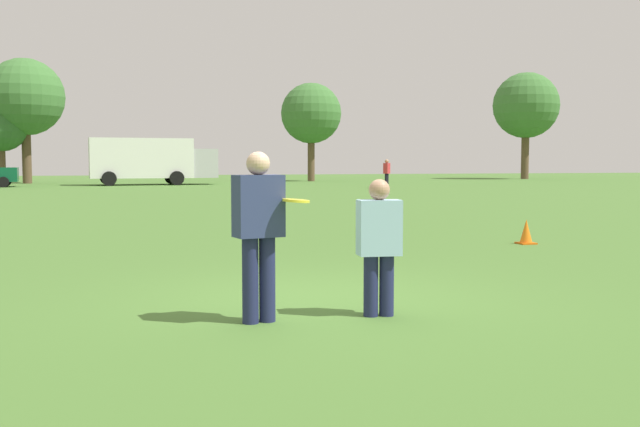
# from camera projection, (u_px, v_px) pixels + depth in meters

# --- Properties ---
(ground_plane) EXTENTS (157.94, 157.94, 0.00)m
(ground_plane) POSITION_uv_depth(u_px,v_px,m) (313.00, 300.00, 8.36)
(ground_plane) COLOR #47702D
(player_thrower) EXTENTS (0.51, 0.35, 1.71)m
(player_thrower) POSITION_uv_depth(u_px,v_px,m) (258.00, 227.00, 7.14)
(player_thrower) COLOR #1E234C
(player_thrower) RESTS_ON ground
(player_defender) EXTENTS (0.46, 0.30, 1.43)m
(player_defender) POSITION_uv_depth(u_px,v_px,m) (379.00, 240.00, 7.45)
(player_defender) COLOR #1E234C
(player_defender) RESTS_ON ground
(frisbee) EXTENTS (0.27, 0.27, 0.05)m
(frisbee) POSITION_uv_depth(u_px,v_px,m) (296.00, 201.00, 7.05)
(frisbee) COLOR yellow
(traffic_cone) EXTENTS (0.32, 0.32, 0.48)m
(traffic_cone) POSITION_uv_depth(u_px,v_px,m) (526.00, 232.00, 14.03)
(traffic_cone) COLOR #D8590C
(traffic_cone) RESTS_ON ground
(box_truck) EXTENTS (8.63, 3.33, 3.18)m
(box_truck) POSITION_uv_depth(u_px,v_px,m) (151.00, 159.00, 49.39)
(box_truck) COLOR white
(box_truck) RESTS_ON ground
(bystander_sideline_watcher) EXTENTS (0.53, 0.54, 1.74)m
(bystander_sideline_watcher) POSITION_uv_depth(u_px,v_px,m) (387.00, 172.00, 43.22)
(bystander_sideline_watcher) COLOR black
(bystander_sideline_watcher) RESTS_ON ground
(tree_west_oak) EXTENTS (3.73, 3.73, 6.07)m
(tree_west_oak) POSITION_uv_depth(u_px,v_px,m) (1.00, 126.00, 51.76)
(tree_west_oak) COLOR brown
(tree_west_oak) RESTS_ON ground
(tree_west_maple) EXTENTS (5.59, 5.59, 9.09)m
(tree_west_maple) POSITION_uv_depth(u_px,v_px,m) (25.00, 97.00, 52.23)
(tree_west_maple) COLOR brown
(tree_west_maple) RESTS_ON ground
(tree_center_elm) EXTENTS (4.92, 4.92, 7.99)m
(tree_center_elm) POSITION_uv_depth(u_px,v_px,m) (311.00, 114.00, 58.54)
(tree_center_elm) COLOR brown
(tree_center_elm) RESTS_ON ground
(tree_east_birch) EXTENTS (5.99, 5.99, 9.74)m
(tree_east_birch) POSITION_uv_depth(u_px,v_px,m) (526.00, 106.00, 65.82)
(tree_east_birch) COLOR brown
(tree_east_birch) RESTS_ON ground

